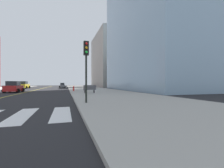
# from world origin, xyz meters

# --- Properties ---
(sidewalk_kerb_east) EXTENTS (10.00, 120.00, 0.15)m
(sidewalk_kerb_east) POSITION_xyz_m (12.20, 20.00, 0.07)
(sidewalk_kerb_east) COLOR #9E9B93
(sidewalk_kerb_east) RESTS_ON ground
(lane_divider_paint) EXTENTS (0.16, 80.00, 0.01)m
(lane_divider_paint) POSITION_xyz_m (0.00, 40.00, 0.01)
(lane_divider_paint) COLOR yellow
(lane_divider_paint) RESTS_ON ground
(parking_garage_concrete) EXTENTS (18.00, 24.00, 21.79)m
(parking_garage_concrete) POSITION_xyz_m (27.57, 56.77, 10.90)
(parking_garage_concrete) COLOR #9E9B93
(parking_garage_concrete) RESTS_ON ground
(car_yellow_nearest) EXTENTS (3.07, 4.79, 2.10)m
(car_yellow_nearest) POSITION_xyz_m (-5.09, 44.61, 0.98)
(car_yellow_nearest) COLOR gold
(car_yellow_nearest) RESTS_ON ground
(car_red_second) EXTENTS (2.67, 4.24, 1.88)m
(car_red_second) POSITION_xyz_m (-1.86, 24.92, 0.88)
(car_red_second) COLOR red
(car_red_second) RESTS_ON ground
(car_gray_third) EXTENTS (2.41, 3.76, 1.65)m
(car_gray_third) POSITION_xyz_m (5.38, 53.69, 0.77)
(car_gray_third) COLOR slate
(car_gray_third) RESTS_ON ground
(traffic_light_near_corner) EXTENTS (0.36, 0.41, 4.41)m
(traffic_light_near_corner) POSITION_xyz_m (7.92, 6.64, 3.26)
(traffic_light_near_corner) COLOR black
(traffic_light_near_corner) RESTS_ON sidewalk_kerb_east
(park_bench) EXTENTS (1.83, 0.67, 1.12)m
(park_bench) POSITION_xyz_m (9.80, 17.32, 0.69)
(park_bench) COLOR #47474C
(park_bench) RESTS_ON sidewalk_kerb_east
(fire_hydrant) EXTENTS (0.26, 0.26, 0.89)m
(fire_hydrant) POSITION_xyz_m (7.89, 23.46, 0.58)
(fire_hydrant) COLOR red
(fire_hydrant) RESTS_ON sidewalk_kerb_east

